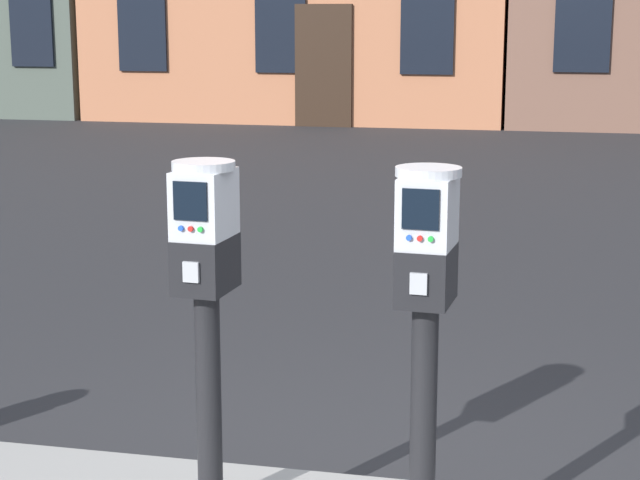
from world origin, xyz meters
The scene contains 2 objects.
parking_meter_near_kerb centered at (-0.51, -0.21, 1.02)m, with size 0.23×0.26×1.27m.
parking_meter_twin_adjacent centered at (0.25, -0.21, 1.02)m, with size 0.23×0.26×1.27m.
Camera 1 is at (0.66, -3.62, 1.89)m, focal length 60.07 mm.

